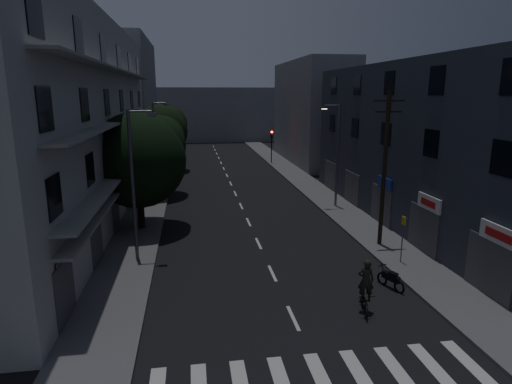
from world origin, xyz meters
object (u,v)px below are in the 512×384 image
object	(u,v)px
cyclist	(365,294)
utility_pole	(385,166)
bus_stop_sign	(403,231)
motorcycle	(391,280)

from	to	relation	value
cyclist	utility_pole	bearing A→B (deg)	75.65
bus_stop_sign	utility_pole	bearing A→B (deg)	88.07
utility_pole	cyclist	bearing A→B (deg)	-118.63
bus_stop_sign	cyclist	xyz separation A→B (m)	(-3.92, -4.50, -1.11)
utility_pole	motorcycle	world-z (taller)	utility_pole
bus_stop_sign	motorcycle	distance (m)	3.49
cyclist	bus_stop_sign	bearing A→B (deg)	63.24
bus_stop_sign	cyclist	size ratio (longest dim) A/B	1.09
motorcycle	cyclist	bearing A→B (deg)	-157.73
bus_stop_sign	motorcycle	xyz separation A→B (m)	(-1.83, -2.59, -1.46)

